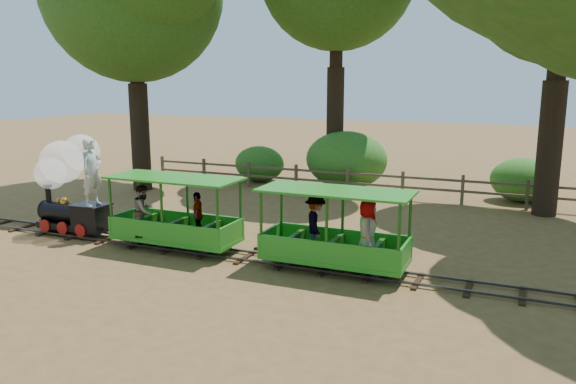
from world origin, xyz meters
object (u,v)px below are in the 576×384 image
at_px(locomotive, 69,177).
at_px(carriage_front, 171,219).
at_px(fence, 374,181).
at_px(carriage_rear, 335,235).

distance_m(locomotive, carriage_front, 3.36).
bearing_deg(fence, locomotive, -128.21).
bearing_deg(fence, carriage_front, -110.36).
distance_m(carriage_front, carriage_rear, 4.20).
relative_size(carriage_front, carriage_rear, 1.00).
distance_m(carriage_rear, fence, 8.10).
xyz_separation_m(carriage_rear, fence, (-1.20, 8.00, -0.24)).
height_order(carriage_front, carriage_rear, same).
bearing_deg(carriage_front, locomotive, 177.90).
bearing_deg(locomotive, carriage_front, -2.10).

